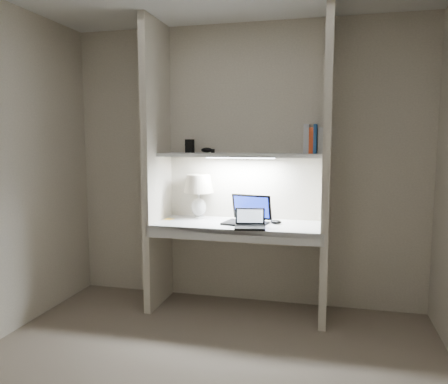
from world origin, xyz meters
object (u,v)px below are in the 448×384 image
(speaker, at_px, (258,211))
(book_row, at_px, (317,140))
(table_lamp, at_px, (199,189))
(laptop_main, at_px, (248,217))
(laptop_netbook, at_px, (250,223))

(speaker, height_order, book_row, book_row)
(table_lamp, height_order, laptop_main, table_lamp)
(book_row, bearing_deg, table_lamp, -178.36)
(speaker, bearing_deg, laptop_main, -112.64)
(book_row, bearing_deg, laptop_main, -163.22)
(laptop_main, relative_size, book_row, 1.65)
(speaker, distance_m, book_row, 0.82)
(table_lamp, xyz_separation_m, book_row, (1.04, 0.03, 0.44))
(laptop_main, bearing_deg, laptop_netbook, -63.35)
(laptop_netbook, bearing_deg, table_lamp, 137.76)
(speaker, bearing_deg, book_row, -11.42)
(table_lamp, xyz_separation_m, laptop_netbook, (0.54, -0.34, -0.23))
(table_lamp, bearing_deg, speaker, 6.41)
(laptop_main, xyz_separation_m, laptop_netbook, (0.06, -0.20, -0.02))
(laptop_netbook, relative_size, book_row, 1.11)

